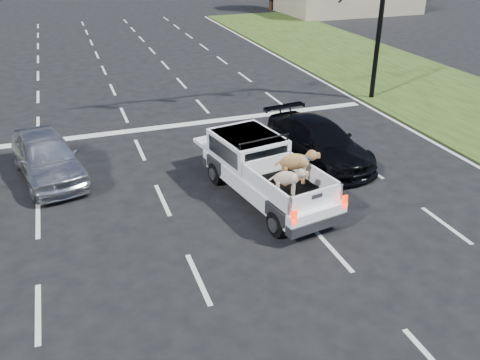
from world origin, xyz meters
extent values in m
plane|color=black|center=(0.00, 0.00, 0.00)|extent=(160.00, 160.00, 0.00)
cube|color=silver|center=(-5.25, 6.00, 0.01)|extent=(0.12, 60.00, 0.01)
cube|color=silver|center=(-1.75, 6.00, 0.01)|extent=(0.12, 60.00, 0.01)
cube|color=silver|center=(1.75, 6.00, 0.01)|extent=(0.12, 60.00, 0.01)
cube|color=silver|center=(5.25, 6.00, 0.01)|extent=(0.12, 60.00, 0.01)
cube|color=silver|center=(8.80, 6.00, 0.01)|extent=(0.15, 60.00, 0.01)
cube|color=silver|center=(0.00, 10.00, 0.01)|extent=(17.00, 0.45, 0.01)
cylinder|color=black|center=(9.60, 10.50, 3.50)|extent=(0.22, 0.22, 7.00)
cylinder|color=black|center=(0.70, 1.08, 0.36)|extent=(0.38, 0.75, 0.71)
cylinder|color=black|center=(2.31, 1.36, 0.36)|extent=(0.38, 0.75, 0.71)
cylinder|color=black|center=(0.10, 4.50, 0.36)|extent=(0.38, 0.75, 0.71)
cylinder|color=black|center=(1.71, 4.78, 0.36)|extent=(0.38, 0.75, 0.71)
cube|color=white|center=(1.20, 2.98, 0.62)|extent=(2.62, 5.21, 0.49)
cube|color=white|center=(1.00, 4.13, 1.27)|extent=(2.07, 2.43, 0.81)
cube|color=black|center=(1.18, 3.08, 1.30)|extent=(1.44, 0.28, 0.58)
cylinder|color=black|center=(1.16, 3.21, 1.86)|extent=(1.67, 0.34, 0.05)
cube|color=black|center=(1.39, 1.89, 0.84)|extent=(2.06, 2.65, 0.06)
cube|color=white|center=(0.60, 1.75, 1.11)|extent=(0.49, 2.37, 0.49)
cube|color=white|center=(2.18, 2.03, 1.11)|extent=(0.49, 2.37, 0.49)
cube|color=white|center=(1.59, 0.75, 1.11)|extent=(1.66, 0.36, 0.49)
cube|color=#F61D05|center=(0.84, 0.42, 0.89)|extent=(0.16, 0.08, 0.38)
cube|color=#F61D05|center=(2.41, 0.69, 0.89)|extent=(0.16, 0.08, 0.38)
cube|color=black|center=(1.61, 0.62, 0.45)|extent=(1.82, 0.59, 0.28)
imported|color=silver|center=(-4.85, 6.70, 0.74)|extent=(2.57, 4.62, 1.49)
imported|color=black|center=(3.92, 5.02, 0.69)|extent=(2.61, 5.02, 1.39)
camera|label=1|loc=(-4.01, -9.24, 7.33)|focal=38.00mm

